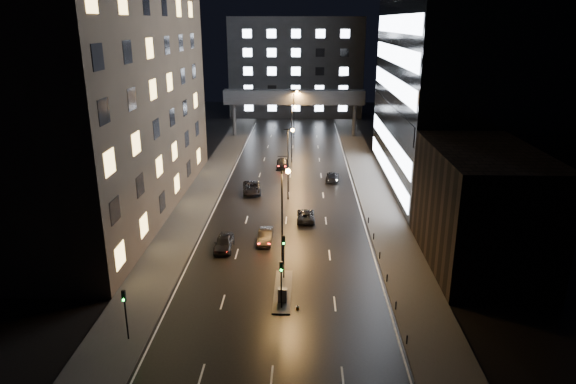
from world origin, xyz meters
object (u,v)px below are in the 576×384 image
object	(u,v)px
car_away_b	(265,236)
car_away_c	(252,188)
car_toward_a	(306,215)
car_away_d	(282,163)
utility_cabinet	(283,295)
car_toward_b	(332,176)
car_away_a	(224,243)

from	to	relation	value
car_away_b	car_away_c	bearing A→B (deg)	101.13
car_toward_a	car_away_c	bearing A→B (deg)	-54.06
car_away_d	utility_cabinet	distance (m)	44.97
car_away_b	car_toward_a	xyz separation A→B (m)	(4.60, 6.89, -0.07)
utility_cabinet	car_toward_b	bearing A→B (deg)	87.34
car_away_d	car_away_b	bearing A→B (deg)	-93.49
car_away_b	car_away_d	xyz separation A→B (m)	(0.64, 31.69, -0.03)
car_away_b	car_away_d	size ratio (longest dim) A/B	0.91
car_away_a	car_toward_a	distance (m)	12.73
car_toward_b	car_toward_a	bearing A→B (deg)	82.81
car_away_b	car_toward_b	distance (m)	25.60
car_away_a	car_away_d	size ratio (longest dim) A/B	0.98
car_away_b	car_toward_b	bearing A→B (deg)	70.52
car_away_b	car_away_d	distance (m)	31.69
car_away_a	car_toward_a	world-z (taller)	car_away_a
car_away_c	car_away_d	world-z (taller)	car_away_c
car_away_a	car_away_c	world-z (taller)	car_away_a
car_away_c	car_away_a	bearing A→B (deg)	-100.22
car_away_a	car_away_c	distance (m)	19.70
car_away_c	car_away_d	bearing A→B (deg)	67.70
car_away_c	car_away_d	size ratio (longest dim) A/B	1.14
car_away_d	car_toward_a	size ratio (longest dim) A/B	1.03
car_away_a	car_toward_a	xyz separation A→B (m)	(8.97, 9.03, -0.15)
car_away_b	utility_cabinet	distance (m)	13.48
car_away_c	utility_cabinet	xyz separation A→B (m)	(5.75, -30.78, 0.03)
car_away_d	utility_cabinet	size ratio (longest dim) A/B	3.71
car_toward_b	utility_cabinet	size ratio (longest dim) A/B	3.59
car_away_b	car_away_c	distance (m)	17.83
car_away_d	car_away_a	bearing A→B (deg)	-100.76
car_toward_a	car_away_a	bearing A→B (deg)	44.74
car_away_a	car_toward_b	size ratio (longest dim) A/B	1.01
car_away_d	car_toward_a	world-z (taller)	car_away_d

